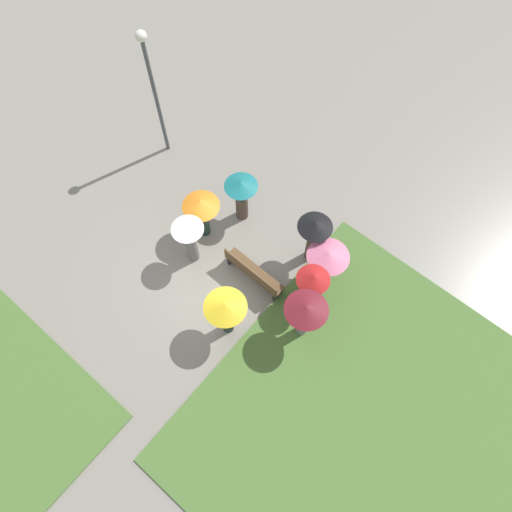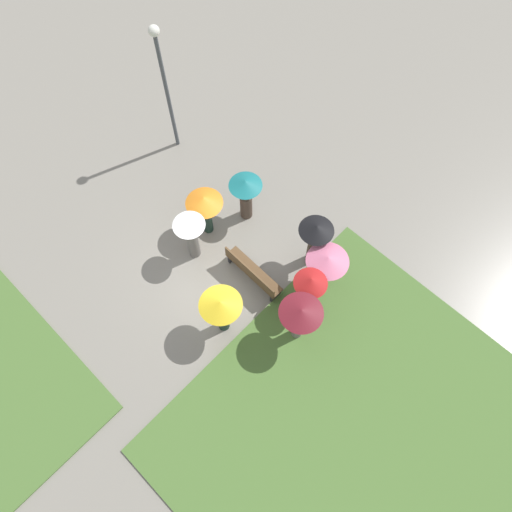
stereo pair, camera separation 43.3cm
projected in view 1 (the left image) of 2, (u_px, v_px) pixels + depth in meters
The scene contains 12 objects.
ground_plane at pixel (210, 270), 15.05m from camera, with size 90.00×90.00×0.00m, color gray.
lawn_patch_near at pixel (387, 438), 12.87m from camera, with size 9.23×9.13×0.06m.
park_bench at pixel (253, 273), 14.48m from camera, with size 1.99×0.47×0.90m.
lamp_post at pixel (152, 81), 14.44m from camera, with size 0.32×0.32×4.73m.
crowd_person_orange at pixel (201, 208), 14.39m from camera, with size 1.10×1.10×1.79m.
crowd_person_yellow at pixel (226, 310), 12.99m from camera, with size 1.15×1.15×1.85m.
crowd_person_red at pixel (312, 284), 13.45m from camera, with size 0.92×0.92×1.86m.
crowd_person_white at pixel (189, 237), 14.14m from camera, with size 0.92×0.92×1.89m.
crowd_person_black at pixel (314, 233), 14.00m from camera, with size 0.99×0.99×1.97m.
crowd_person_teal at pixel (241, 194), 14.83m from camera, with size 1.00×1.00×1.83m.
crowd_person_pink at pixel (327, 260), 13.74m from camera, with size 1.19×1.19×1.73m.
crowd_person_maroon at pixel (305, 313), 12.89m from camera, with size 1.16×1.16×1.91m.
Camera 1 is at (-5.15, 4.00, 13.64)m, focal length 35.00 mm.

